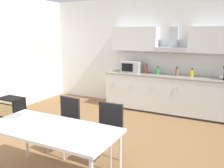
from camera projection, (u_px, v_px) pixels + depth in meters
name	position (u px, v px, depth m)	size (l,w,h in m)	color
ground_plane	(79.00, 147.00, 4.16)	(7.66, 8.52, 0.02)	brown
wall_back	(142.00, 53.00, 6.40)	(6.13, 0.10, 2.71)	white
kitchen_counter	(169.00, 94.00, 5.89)	(3.04, 0.67, 0.89)	#333333
backsplash_tile	(173.00, 64.00, 6.02)	(3.02, 0.02, 0.48)	silver
upper_wall_cabinets	(173.00, 40.00, 5.76)	(3.02, 0.40, 0.57)	silver
microwave	(131.00, 67.00, 6.19)	(0.48, 0.35, 0.28)	#ADADB2
bottle_red	(146.00, 69.00, 6.06)	(0.06, 0.06, 0.24)	red
bottle_green	(158.00, 71.00, 5.90)	(0.07, 0.07, 0.20)	green
bottle_yellow	(192.00, 73.00, 5.61)	(0.08, 0.08, 0.19)	yellow
bottle_brown	(177.00, 72.00, 5.72)	(0.07, 0.07, 0.21)	brown
dining_table	(51.00, 131.00, 3.06)	(1.69, 0.78, 0.74)	white
chair_far_right	(108.00, 127.00, 3.59)	(0.41, 0.41, 0.87)	black
chair_far_left	(66.00, 119.00, 3.93)	(0.44, 0.44, 0.87)	black
guitar_amp	(12.00, 107.00, 5.60)	(0.52, 0.37, 0.44)	black
pendant_lamp	(46.00, 42.00, 2.83)	(0.32, 0.32, 0.22)	silver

